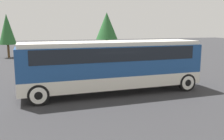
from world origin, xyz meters
TOP-DOWN VIEW (x-y plane):
  - ground_plane at (0.00, 0.00)m, footprint 120.00×120.00m
  - tour_bus at (0.10, 0.00)m, footprint 10.44×2.54m
  - parked_car_near at (-1.30, 6.60)m, footprint 4.26×1.93m
  - parked_car_mid at (5.24, 8.09)m, footprint 4.75×1.81m
  - tree_left at (7.62, 24.53)m, footprint 3.45×3.45m
  - tree_center at (-6.72, 20.28)m, footprint 2.07×2.07m

SIDE VIEW (x-z plane):
  - ground_plane at x=0.00m, z-range 0.00..0.00m
  - parked_car_near at x=-1.30m, z-range 0.00..1.38m
  - parked_car_mid at x=5.24m, z-range 0.01..1.42m
  - tour_bus at x=0.10m, z-range 0.31..3.31m
  - tree_center at x=-6.72m, z-range 0.80..6.20m
  - tree_left at x=7.62m, z-range 0.91..6.97m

